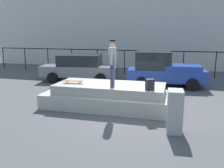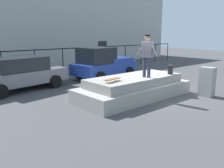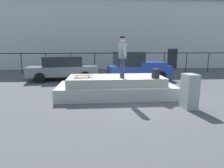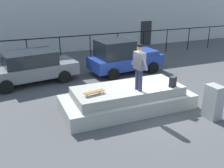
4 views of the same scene
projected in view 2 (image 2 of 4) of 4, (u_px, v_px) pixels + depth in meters
ground_plane at (157, 96)px, 10.61m from camera, size 60.00×60.00×0.00m
concrete_ledge at (134, 88)px, 10.24m from camera, size 5.20×2.20×0.92m
skateboarder at (147, 53)px, 9.73m from camera, size 0.30×0.98×1.74m
skateboard at (113, 79)px, 9.00m from camera, size 0.82×0.34×0.12m
backpack at (170, 70)px, 10.67m from camera, size 0.34×0.31×0.40m
car_grey_sedan_near at (19, 73)px, 11.56m from camera, size 4.78×2.69×1.60m
car_blue_pickup_mid at (103, 63)px, 14.52m from camera, size 4.27×2.33×1.91m
utility_box at (207, 82)px, 10.39m from camera, size 0.48×0.63×1.28m
fence_row at (63, 56)px, 16.33m from camera, size 24.06×0.06×1.72m
warehouse_building at (20, 24)px, 21.16m from camera, size 30.04×9.02×7.02m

